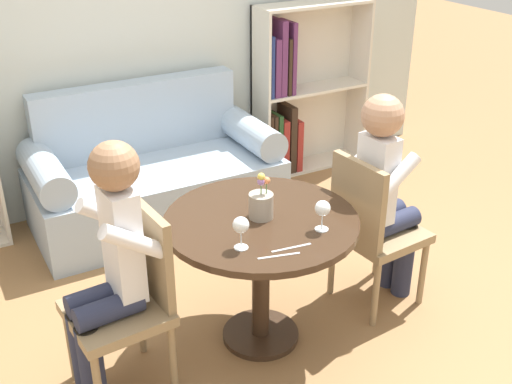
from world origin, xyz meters
TOP-DOWN VIEW (x-y plane):
  - ground_plane at (0.00, 0.00)m, footprint 16.00×16.00m
  - back_wall at (0.00, 1.93)m, footprint 5.20×0.05m
  - round_table at (0.00, 0.00)m, footprint 0.95×0.95m
  - couch at (0.00, 1.50)m, footprint 1.66×0.80m
  - bookshelf_right at (1.30, 1.77)m, footprint 0.94×0.28m
  - chair_left at (-0.67, 0.01)m, footprint 0.45×0.45m
  - chair_right at (0.67, -0.02)m, footprint 0.46×0.46m
  - person_left at (-0.76, -0.00)m, footprint 0.43×0.36m
  - person_right at (0.76, -0.01)m, footprint 0.44×0.36m
  - wine_glass_left at (-0.21, -0.19)m, footprint 0.07×0.07m
  - wine_glass_right at (0.19, -0.23)m, footprint 0.07×0.07m
  - flower_vase at (0.01, 0.01)m, footprint 0.12×0.12m
  - knife_left_setting at (-0.10, -0.33)m, footprint 0.19×0.06m
  - fork_left_setting at (-0.02, -0.30)m, footprint 0.19×0.04m

SIDE VIEW (x-z plane):
  - ground_plane at x=0.00m, z-range 0.00..0.00m
  - couch at x=0.00m, z-range -0.15..0.77m
  - chair_left at x=-0.67m, z-range 0.04..0.94m
  - chair_right at x=0.67m, z-range 0.04..0.94m
  - round_table at x=0.00m, z-range 0.22..0.93m
  - bookshelf_right at x=1.30m, z-range -0.05..1.28m
  - person_right at x=0.76m, z-range 0.06..1.28m
  - person_left at x=-0.76m, z-range 0.05..1.29m
  - knife_left_setting at x=-0.10m, z-range 0.71..0.71m
  - fork_left_setting at x=-0.02m, z-range 0.71..0.71m
  - flower_vase at x=0.01m, z-range 0.67..0.90m
  - wine_glass_right at x=0.19m, z-range 0.74..0.89m
  - wine_glass_left at x=-0.21m, z-range 0.74..0.90m
  - back_wall at x=0.00m, z-range 0.00..2.70m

